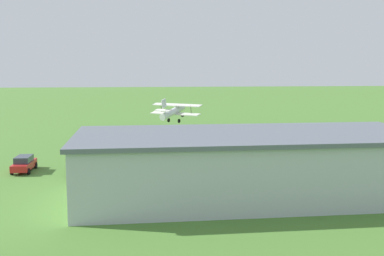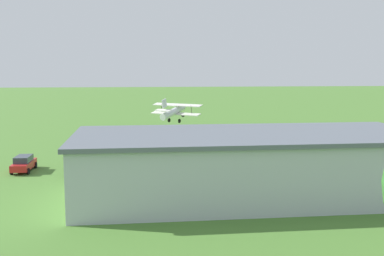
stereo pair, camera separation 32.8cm
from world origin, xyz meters
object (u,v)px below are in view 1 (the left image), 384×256
(car_red, at_px, (24,164))
(person_near_hangar_door, at_px, (193,153))
(car_grey, at_px, (77,165))
(person_walking_on_apron, at_px, (374,162))
(person_crossing_taxiway, at_px, (357,159))
(hangar, at_px, (252,164))
(biplane, at_px, (174,111))
(person_beside_truck, at_px, (315,156))
(person_by_parked_cars, at_px, (140,153))

(car_red, xyz_separation_m, person_near_hangar_door, (-18.45, -4.28, -0.05))
(car_grey, bearing_deg, person_walking_on_apron, 177.08)
(person_near_hangar_door, xyz_separation_m, person_crossing_taxiway, (-17.68, 5.82, 0.07))
(hangar, distance_m, car_grey, 19.10)
(car_red, bearing_deg, person_crossing_taxiway, 177.56)
(biplane, relative_size, person_beside_truck, 4.97)
(hangar, distance_m, person_crossing_taxiway, 17.95)
(car_red, height_order, person_near_hangar_door, car_red)
(person_near_hangar_door, relative_size, person_crossing_taxiway, 0.93)
(hangar, height_order, car_grey, hangar)
(person_crossing_taxiway, relative_size, person_by_parked_cars, 1.00)
(person_walking_on_apron, height_order, person_by_parked_cars, person_by_parked_cars)
(hangar, relative_size, person_by_parked_cars, 17.26)
(hangar, distance_m, person_beside_truck, 16.81)
(biplane, distance_m, person_crossing_taxiway, 30.01)
(person_crossing_taxiway, bearing_deg, hangar, 35.24)
(hangar, relative_size, biplane, 3.73)
(biplane, relative_size, person_near_hangar_door, 4.99)
(car_red, xyz_separation_m, person_crossing_taxiway, (-36.13, 1.54, 0.01))
(person_beside_truck, bearing_deg, biplane, -54.60)
(person_beside_truck, relative_size, person_walking_on_apron, 1.01)
(person_near_hangar_door, bearing_deg, hangar, 100.90)
(person_walking_on_apron, bearing_deg, hangar, 29.30)
(person_beside_truck, height_order, person_walking_on_apron, person_beside_truck)
(car_grey, distance_m, person_by_parked_cars, 8.72)
(hangar, distance_m, car_red, 24.66)
(person_by_parked_cars, bearing_deg, person_crossing_taxiway, 165.96)
(biplane, bearing_deg, person_walking_on_apron, 128.66)
(car_grey, height_order, person_beside_truck, car_grey)
(biplane, distance_m, car_red, 28.11)
(biplane, bearing_deg, person_by_parked_cars, 72.79)
(biplane, height_order, person_crossing_taxiway, biplane)
(hangar, relative_size, car_red, 6.57)
(person_walking_on_apron, distance_m, person_by_parked_cars, 26.24)
(hangar, distance_m, person_walking_on_apron, 18.16)
(car_grey, bearing_deg, person_near_hangar_door, -156.07)
(hangar, bearing_deg, person_crossing_taxiway, -144.76)
(person_walking_on_apron, distance_m, person_crossing_taxiway, 1.87)
(hangar, height_order, car_red, hangar)
(hangar, xyz_separation_m, person_beside_truck, (-10.70, -12.83, -1.93))
(car_grey, height_order, person_by_parked_cars, person_by_parked_cars)
(person_near_hangar_door, bearing_deg, car_grey, 23.93)
(car_grey, xyz_separation_m, person_beside_truck, (-26.58, -2.38, -0.06))
(car_grey, relative_size, person_beside_truck, 2.74)
(hangar, bearing_deg, person_by_parked_cars, -59.98)
(car_red, distance_m, person_crossing_taxiway, 36.16)
(biplane, distance_m, person_near_hangar_door, 17.82)
(car_grey, distance_m, person_near_hangar_door, 13.98)
(person_beside_truck, xyz_separation_m, person_walking_on_apron, (-5.05, 3.99, -0.01))
(car_grey, distance_m, person_beside_truck, 26.69)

